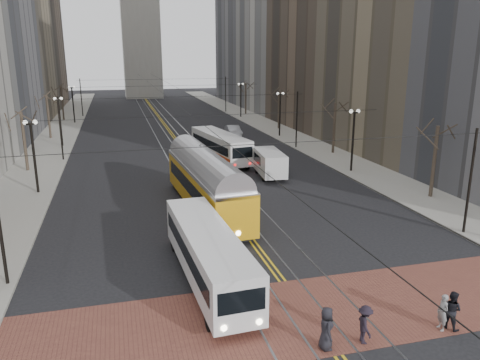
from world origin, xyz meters
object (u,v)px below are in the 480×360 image
cargo_van (270,164)px  pedestrian_b (443,312)px  rear_bus (220,147)px  pedestrian_d (365,325)px  sedan_grey (266,158)px  sedan_silver (233,131)px  pedestrian_c (452,310)px  transit_bus (208,256)px  pedestrian_a (326,328)px  streetcar (206,187)px

cargo_van → pedestrian_b: bearing=-87.4°
rear_bus → pedestrian_d: 32.31m
sedan_grey → sedan_silver: (1.00, 17.21, -0.09)m
cargo_van → sedan_grey: size_ratio=1.05×
pedestrian_b → pedestrian_c: size_ratio=0.94×
transit_bus → sedan_silver: 40.76m
pedestrian_c → pedestrian_a: bearing=64.0°
transit_bus → rear_bus: (6.35, 25.77, 0.11)m
transit_bus → pedestrian_b: (8.27, -6.50, -0.55)m
cargo_van → streetcar: bearing=-128.5°
cargo_van → pedestrian_d: bearing=-95.2°
transit_bus → pedestrian_c: transit_bus is taller
pedestrian_c → pedestrian_b: bearing=64.5°
streetcar → pedestrian_a: bearing=-89.6°
pedestrian_a → pedestrian_d: size_ratio=1.10×
sedan_silver → streetcar: bearing=-106.5°
cargo_van → pedestrian_b: (-0.96, -24.80, -0.39)m
rear_bus → pedestrian_b: (1.92, -32.27, -0.66)m
sedan_grey → pedestrian_c: sedan_grey is taller
transit_bus → sedan_silver: size_ratio=2.28×
transit_bus → rear_bus: bearing=73.4°
streetcar → pedestrian_d: 17.39m
rear_bus → sedan_grey: size_ratio=2.20×
cargo_van → sedan_grey: bearing=81.1°
pedestrian_b → pedestrian_c: pedestrian_c is taller
rear_bus → sedan_grey: (3.78, -3.77, -0.58)m
transit_bus → streetcar: bearing=76.7°
rear_bus → pedestrian_c: size_ratio=6.79×
streetcar → pedestrian_d: bearing=-84.4°
transit_bus → sedan_silver: bearing=71.4°
pedestrian_c → sedan_grey: bearing=-28.5°
transit_bus → cargo_van: size_ratio=2.02×
transit_bus → sedan_silver: (11.13, 39.21, -0.56)m
pedestrian_c → cargo_van: bearing=-26.8°
pedestrian_c → transit_bus: bearing=27.6°
transit_bus → sedan_grey: 24.23m
pedestrian_d → cargo_van: bearing=-0.5°
pedestrian_a → pedestrian_d: bearing=-81.2°
sedan_grey → pedestrian_b: size_ratio=3.28×
sedan_silver → rear_bus: bearing=-108.3°
rear_bus → sedan_silver: size_ratio=2.37×
sedan_silver → pedestrian_b: bearing=-92.3°
transit_bus → pedestrian_d: size_ratio=6.85×
sedan_grey → pedestrian_d: 28.99m
sedan_grey → pedestrian_a: pedestrian_a is taller
pedestrian_b → pedestrian_d: pedestrian_d is taller
rear_bus → cargo_van: rear_bus is taller
pedestrian_a → pedestrian_b: size_ratio=1.11×
transit_bus → pedestrian_a: 7.23m
sedan_grey → pedestrian_d: size_ratio=3.23×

